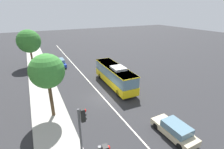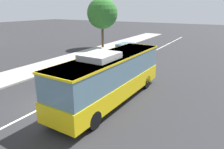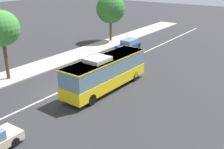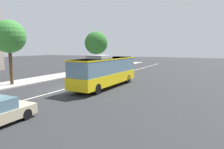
{
  "view_description": "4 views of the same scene",
  "coord_description": "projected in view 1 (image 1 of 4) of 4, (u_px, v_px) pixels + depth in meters",
  "views": [
    {
      "loc": [
        -18.3,
        7.76,
        11.33
      ],
      "look_at": [
        2.79,
        -2.74,
        1.88
      ],
      "focal_mm": 26.62,
      "sensor_mm": 36.0,
      "label": 1
    },
    {
      "loc": [
        -8.38,
        -9.68,
        5.96
      ],
      "look_at": [
        3.53,
        -2.71,
        1.52
      ],
      "focal_mm": 33.19,
      "sensor_mm": 36.0,
      "label": 2
    },
    {
      "loc": [
        -16.34,
        -17.36,
        10.49
      ],
      "look_at": [
        3.48,
        -3.26,
        1.25
      ],
      "focal_mm": 42.87,
      "sensor_mm": 36.0,
      "label": 3
    },
    {
      "loc": [
        -15.86,
        -13.37,
        4.13
      ],
      "look_at": [
        3.45,
        -3.51,
        1.29
      ],
      "focal_mm": 31.97,
      "sensor_mm": 36.0,
      "label": 4
    }
  ],
  "objects": [
    {
      "name": "ground_plane",
      "position": [
        103.0,
        97.0,
        22.63
      ],
      "size": [
        160.0,
        160.0,
        0.0
      ],
      "primitive_type": "plane",
      "color": "#28282B"
    },
    {
      "name": "sedan_blue",
      "position": [
        60.0,
        63.0,
        34.63
      ],
      "size": [
        4.5,
        1.83,
        1.46
      ],
      "rotation": [
        0.0,
        0.0,
        3.14
      ],
      "color": "#1E3899",
      "rests_on": "ground_plane"
    },
    {
      "name": "lane_centre_line",
      "position": [
        103.0,
        97.0,
        22.63
      ],
      "size": [
        76.0,
        0.16,
        0.01
      ],
      "primitive_type": "cube",
      "color": "silver",
      "rests_on": "ground_plane"
    },
    {
      "name": "sedan_beige",
      "position": [
        175.0,
        130.0,
        15.53
      ],
      "size": [
        4.54,
        1.9,
        1.46
      ],
      "rotation": [
        0.0,
        0.0,
        0.02
      ],
      "color": "#C6B793",
      "rests_on": "ground_plane"
    },
    {
      "name": "sidewalk_kerb",
      "position": [
        49.0,
        110.0,
        19.69
      ],
      "size": [
        80.0,
        3.83,
        0.14
      ],
      "primitive_type": "cube",
      "color": "#9E9B93",
      "rests_on": "ground_plane"
    },
    {
      "name": "street_tree_kerbside_centre",
      "position": [
        47.0,
        71.0,
        16.76
      ],
      "size": [
        3.57,
        3.57,
        7.2
      ],
      "color": "#4C3823",
      "rests_on": "ground_plane"
    },
    {
      "name": "traffic_light_near_corner",
      "position": [
        82.0,
        129.0,
        11.48
      ],
      "size": [
        0.33,
        0.62,
        5.2
      ],
      "rotation": [
        0.0,
        0.0,
        -1.6
      ],
      "color": "#47474C",
      "rests_on": "ground_plane"
    },
    {
      "name": "street_tree_kerbside_right",
      "position": [
        29.0,
        41.0,
        32.97
      ],
      "size": [
        4.58,
        4.58,
        7.51
      ],
      "color": "#4C3823",
      "rests_on": "ground_plane"
    },
    {
      "name": "transit_bus",
      "position": [
        115.0,
        75.0,
        25.43
      ],
      "size": [
        10.06,
        2.77,
        3.46
      ],
      "rotation": [
        0.0,
        0.0,
        -0.03
      ],
      "color": "yellow",
      "rests_on": "ground_plane"
    }
  ]
}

